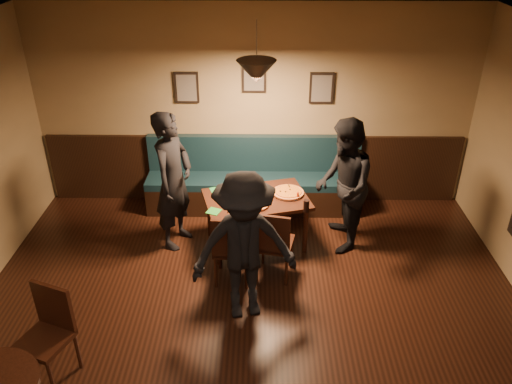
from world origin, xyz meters
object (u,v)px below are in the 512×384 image
dining_table (256,221)px  diner_left (173,181)px  cafe_chair_far (44,339)px  booth_bench (254,177)px  diner_right (343,186)px  tabasco_bottle (298,195)px  diner_front (244,248)px  chair_near_left (232,246)px  soda_glass (306,206)px  chair_near_right (275,242)px

dining_table → diner_left: 1.16m
dining_table → cafe_chair_far: size_ratio=1.35×
booth_bench → diner_right: diner_right is taller
booth_bench → tabasco_bottle: 1.09m
cafe_chair_far → diner_front: bearing=-131.8°
chair_near_left → cafe_chair_far: (-1.60, -1.45, 0.01)m
soda_glass → tabasco_bottle: (-0.08, 0.29, -0.02)m
booth_bench → chair_near_left: (-0.22, -1.62, -0.04)m
chair_near_right → cafe_chair_far: 2.58m
chair_near_right → soda_glass: (0.37, 0.33, 0.29)m
booth_bench → diner_front: (-0.06, -2.17, 0.33)m
diner_front → tabasco_bottle: 1.41m
tabasco_bottle → booth_bench: bearing=121.3°
diner_right → soda_glass: bearing=-56.8°
tabasco_bottle → diner_front: bearing=-115.9°
diner_right → cafe_chair_far: diner_right is taller
chair_near_left → diner_left: diner_left is taller
booth_bench → chair_near_left: size_ratio=3.29×
chair_near_right → cafe_chair_far: (-2.08, -1.53, 0.00)m
chair_near_left → diner_front: diner_front is taller
chair_near_right → diner_right: size_ratio=0.54×
diner_left → booth_bench: bearing=-27.6°
chair_near_left → soda_glass: 0.99m
booth_bench → diner_right: 1.47m
soda_glass → chair_near_right: bearing=-138.5°
chair_near_right → diner_front: (-0.32, -0.65, 0.37)m
diner_left → chair_near_left: bearing=-114.4°
soda_glass → cafe_chair_far: bearing=-142.7°
diner_left → diner_front: bearing=-124.6°
diner_right → booth_bench: bearing=-128.5°
diner_front → tabasco_bottle: bearing=51.9°
cafe_chair_far → booth_bench: bearing=-99.3°
chair_near_right → cafe_chair_far: bearing=-131.2°
diner_front → diner_left: bearing=112.6°
chair_near_right → diner_left: size_ratio=0.52×
tabasco_bottle → cafe_chair_far: size_ratio=0.12×
diner_left → tabasco_bottle: bearing=-71.1°
diner_left → tabasco_bottle: (1.52, -0.04, -0.16)m
diner_left → chair_near_right: bearing=-97.6°
diner_right → diner_front: size_ratio=1.02×
dining_table → soda_glass: soda_glass is taller
booth_bench → diner_front: size_ratio=1.80×
chair_near_left → tabasco_bottle: 1.08m
dining_table → chair_near_right: size_ratio=1.36×
diner_front → cafe_chair_far: diner_front is taller
dining_table → diner_front: diner_front is taller
cafe_chair_far → diner_right: bearing=-122.1°
diner_right → tabasco_bottle: (-0.55, -0.01, -0.12)m
booth_bench → diner_front: bearing=-91.5°
dining_table → booth_bench: bearing=78.0°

